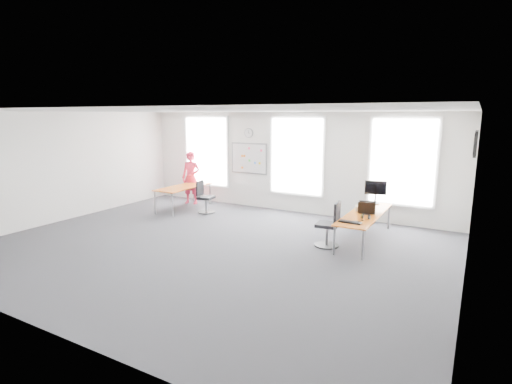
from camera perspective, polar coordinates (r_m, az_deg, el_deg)
The scene contains 24 objects.
floor at distance 9.07m, azimuth -6.31°, elevation -7.83°, with size 10.00×10.00×0.00m, color #2C2C32.
ceiling at distance 8.59m, azimuth -6.74°, elevation 11.47°, with size 10.00×10.00×0.00m, color white.
wall_back at distance 12.15m, azimuth 4.58°, elevation 4.26°, with size 10.00×10.00×0.00m, color white.
wall_front at distance 6.01m, azimuth -29.41°, elevation -4.10°, with size 10.00×10.00×0.00m, color white.
wall_left at distance 12.29m, azimuth -25.85°, elevation 3.27°, with size 10.00×10.00×0.00m, color white.
wall_right at distance 7.11m, azimuth 28.37°, elevation -1.85°, with size 10.00×10.00×0.00m, color white.
window_left at distance 13.62m, azimuth -7.06°, elevation 5.78°, with size 1.60×0.06×2.20m, color silver.
window_mid at distance 11.97m, azimuth 5.84°, elevation 5.10°, with size 1.60×0.06×2.20m, color silver.
window_right at distance 11.14m, azimuth 20.18°, elevation 4.04°, with size 1.60×0.06×2.20m, color silver.
desk_right at distance 9.64m, azimuth 15.30°, elevation -3.20°, with size 0.72×2.71×0.66m.
desk_left at distance 12.65m, azimuth -10.30°, elevation 0.54°, with size 0.79×1.98×0.72m.
chair_right at distance 9.09m, azimuth 10.52°, elevation -4.94°, with size 0.55×0.55×1.03m.
chair_left at distance 12.14m, azimuth -7.39°, elevation -0.97°, with size 0.51×0.51×0.96m.
person at distance 13.37m, azimuth -9.27°, elevation 2.03°, with size 0.63×0.42×1.73m, color #CC2641.
whiteboard at distance 12.73m, azimuth -1.02°, elevation 4.83°, with size 1.20×0.03×0.90m, color silver.
wall_clock at distance 12.67m, azimuth -1.03°, elevation 8.43°, with size 0.30×0.30×0.04m, color gray.
tv at distance 9.98m, azimuth 28.90°, elevation 6.09°, with size 0.06×0.90×0.55m, color black.
keyboard at distance 8.73m, azimuth 13.30°, elevation -4.22°, with size 0.48×0.17×0.02m, color black.
mouse at distance 8.62m, azimuth 14.54°, elevation -4.41°, with size 0.07×0.11×0.04m, color black.
lens_cap at distance 8.96m, azimuth 14.96°, elevation -3.95°, with size 0.06×0.06×0.01m, color black.
headphones at distance 9.12m, azimuth 15.37°, elevation -3.41°, with size 0.20×0.10×0.11m.
laptop_sleeve at distance 9.53m, azimuth 15.53°, elevation -2.21°, with size 0.38×0.25×0.30m.
paper_stack at distance 9.89m, azimuth 14.95°, elevation -2.25°, with size 0.33×0.24×0.11m, color beige.
monitor at distance 10.66m, azimuth 16.71°, elevation 0.28°, with size 0.54×0.22×0.60m.
Camera 1 is at (5.03, -6.96, 2.92)m, focal length 28.00 mm.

